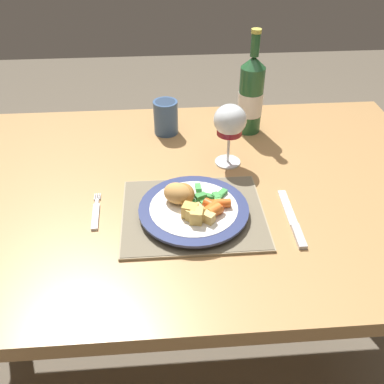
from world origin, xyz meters
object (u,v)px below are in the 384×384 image
object	(u,v)px
dining_table	(167,215)
wine_glass	(230,123)
table_knife	(293,223)
drinking_cup	(166,117)
dinner_plate	(194,210)
fork	(96,214)
bottle	(251,96)

from	to	relation	value
dining_table	wine_glass	distance (m)	0.28
table_knife	drinking_cup	bearing A→B (deg)	121.72
table_knife	dining_table	bearing A→B (deg)	149.69
dining_table	table_knife	world-z (taller)	table_knife
dining_table	dinner_plate	bearing A→B (deg)	-63.53
fork	drinking_cup	bearing A→B (deg)	65.21
table_knife	wine_glass	size ratio (longest dim) A/B	1.20
table_knife	bottle	bearing A→B (deg)	93.19
fork	bottle	world-z (taller)	bottle
wine_glass	dining_table	bearing A→B (deg)	-150.70
dinner_plate	wine_glass	size ratio (longest dim) A/B	1.48
dining_table	drinking_cup	xyz separation A→B (m)	(0.01, 0.26, 0.14)
dinner_plate	wine_glass	world-z (taller)	wine_glass
wine_glass	drinking_cup	distance (m)	0.24
fork	drinking_cup	size ratio (longest dim) A/B	1.31
dinner_plate	fork	world-z (taller)	dinner_plate
dining_table	wine_glass	xyz separation A→B (m)	(0.16, 0.09, 0.21)
dinner_plate	drinking_cup	distance (m)	0.38
dining_table	fork	bearing A→B (deg)	-148.77
bottle	drinking_cup	xyz separation A→B (m)	(-0.24, 0.01, -0.06)
dinner_plate	bottle	distance (m)	0.43
drinking_cup	wine_glass	bearing A→B (deg)	-48.24
fork	drinking_cup	world-z (taller)	drinking_cup
table_knife	wine_glass	world-z (taller)	wine_glass
bottle	drinking_cup	world-z (taller)	bottle
fork	dining_table	bearing A→B (deg)	31.23
table_knife	wine_glass	distance (m)	0.29
wine_glass	drinking_cup	xyz separation A→B (m)	(-0.15, 0.17, -0.06)
dinner_plate	bottle	size ratio (longest dim) A/B	0.83
dinner_plate	drinking_cup	xyz separation A→B (m)	(-0.05, 0.38, 0.03)
dining_table	drinking_cup	distance (m)	0.30
wine_glass	dinner_plate	bearing A→B (deg)	-116.74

